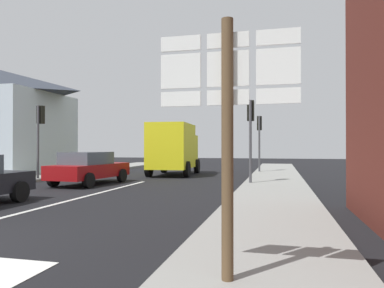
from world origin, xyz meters
TOP-DOWN VIEW (x-y plane):
  - ground_plane at (0.00, 10.00)m, footprint 80.00×80.00m
  - sidewalk_right at (6.24, 8.00)m, footprint 2.67×44.00m
  - lane_centre_stripe at (0.00, 6.00)m, footprint 0.16×12.00m
  - sedan_far at (-1.94, 10.22)m, footprint 2.27×4.35m
  - delivery_truck at (0.26, 16.30)m, footprint 2.72×5.11m
  - route_sign_post at (5.83, -0.35)m, footprint 1.66×0.14m
  - traffic_light_near_right at (5.21, 11.48)m, footprint 0.30×0.49m
  - traffic_light_near_left at (-5.21, 11.19)m, footprint 0.30×0.49m
  - traffic_light_far_right at (5.21, 18.89)m, footprint 0.30×0.49m

SIDE VIEW (x-z plane):
  - ground_plane at x=0.00m, z-range 0.00..0.00m
  - lane_centre_stripe at x=0.00m, z-range 0.00..0.01m
  - sidewalk_right at x=6.24m, z-range 0.00..0.14m
  - sedan_far at x=-1.94m, z-range 0.03..1.50m
  - delivery_truck at x=0.26m, z-range 0.13..3.18m
  - route_sign_post at x=5.83m, z-range 0.40..3.60m
  - traffic_light_far_right at x=5.21m, z-range 0.88..4.55m
  - traffic_light_near_right at x=5.21m, z-range 0.90..4.65m
  - traffic_light_near_left at x=-5.21m, z-range 0.90..4.67m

